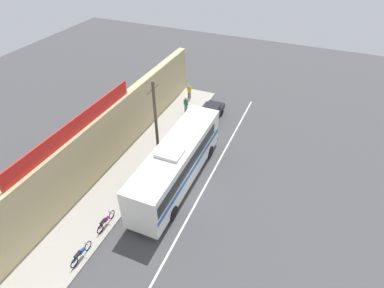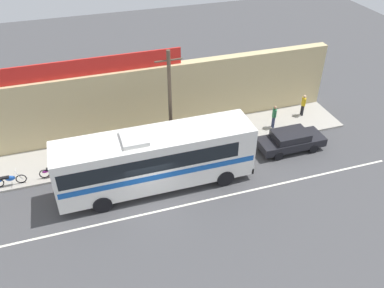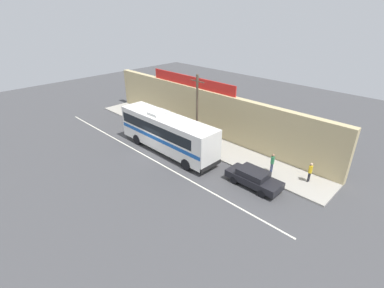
{
  "view_description": "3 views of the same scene",
  "coord_description": "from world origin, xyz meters",
  "views": [
    {
      "loc": [
        -15.02,
        -6.49,
        16.98
      ],
      "look_at": [
        3.19,
        1.21,
        1.92
      ],
      "focal_mm": 29.34,
      "sensor_mm": 36.0,
      "label": 1
    },
    {
      "loc": [
        -2.85,
        -16.38,
        15.81
      ],
      "look_at": [
        3.15,
        2.36,
        1.76
      ],
      "focal_mm": 37.44,
      "sensor_mm": 36.0,
      "label": 2
    },
    {
      "loc": [
        19.49,
        -14.29,
        12.69
      ],
      "look_at": [
        3.41,
        1.93,
        1.49
      ],
      "focal_mm": 26.27,
      "sensor_mm": 36.0,
      "label": 3
    }
  ],
  "objects": [
    {
      "name": "road_center_stripe",
      "position": [
        0.0,
        -0.8,
        0.0
      ],
      "size": [
        30.0,
        0.14,
        0.01
      ],
      "primitive_type": "cube",
      "color": "silver",
      "rests_on": "ground_plane"
    },
    {
      "name": "pedestrian_near_shop",
      "position": [
        12.82,
        5.61,
        1.11
      ],
      "size": [
        0.3,
        0.48,
        1.67
      ],
      "color": "black",
      "rests_on": "sidewalk_slab"
    },
    {
      "name": "sidewalk_slab",
      "position": [
        0.0,
        5.2,
        0.07
      ],
      "size": [
        30.0,
        3.6,
        0.14
      ],
      "primitive_type": "cube",
      "color": "#A8A399",
      "rests_on": "ground_plane"
    },
    {
      "name": "motorcycle_purple",
      "position": [
        -5.03,
        3.88,
        0.57
      ],
      "size": [
        1.9,
        0.56,
        0.94
      ],
      "color": "black",
      "rests_on": "sidewalk_slab"
    },
    {
      "name": "motorcycle_green",
      "position": [
        -7.61,
        3.82,
        0.57
      ],
      "size": [
        1.87,
        0.56,
        0.94
      ],
      "color": "black",
      "rests_on": "sidewalk_slab"
    },
    {
      "name": "parked_car",
      "position": [
        9.91,
        2.16,
        0.74
      ],
      "size": [
        4.41,
        1.82,
        1.37
      ],
      "color": "black",
      "rests_on": "ground_plane"
    },
    {
      "name": "ground_plane",
      "position": [
        0.0,
        0.0,
        0.0
      ],
      "size": [
        70.0,
        70.0,
        0.0
      ],
      "primitive_type": "plane",
      "color": "#444447"
    },
    {
      "name": "pedestrian_far_left",
      "position": [
        9.99,
        4.75,
        1.15
      ],
      "size": [
        0.3,
        0.48,
        1.74
      ],
      "color": "navy",
      "rests_on": "sidewalk_slab"
    },
    {
      "name": "storefront_billboard",
      "position": [
        -2.12,
        7.35,
        5.35
      ],
      "size": [
        12.17,
        0.12,
        1.1
      ],
      "primitive_type": "cube",
      "color": "red",
      "rests_on": "storefront_facade"
    },
    {
      "name": "storefront_facade",
      "position": [
        0.0,
        7.35,
        2.4
      ],
      "size": [
        30.0,
        0.7,
        4.8
      ],
      "primitive_type": "cube",
      "color": "tan",
      "rests_on": "ground_plane"
    },
    {
      "name": "utility_pole",
      "position": [
        2.24,
        3.78,
        3.85
      ],
      "size": [
        1.6,
        0.22,
        7.16
      ],
      "color": "brown",
      "rests_on": "sidewalk_slab"
    },
    {
      "name": "intercity_bus",
      "position": [
        0.6,
        1.32,
        2.07
      ],
      "size": [
        11.22,
        2.65,
        3.78
      ],
      "color": "white",
      "rests_on": "ground_plane"
    }
  ]
}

